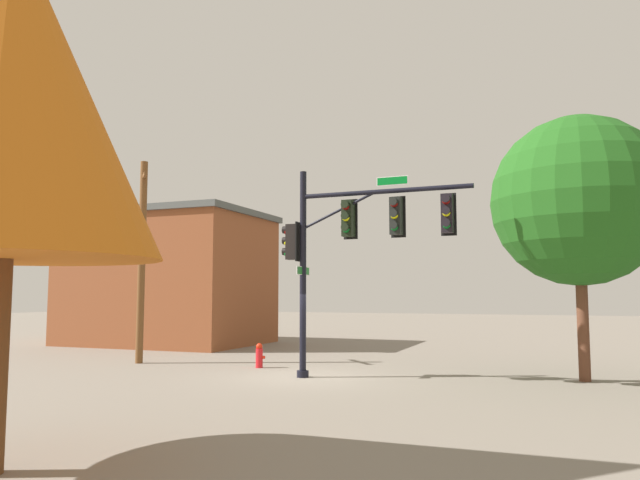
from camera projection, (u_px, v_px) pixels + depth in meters
ground_plane at (303, 377)px, 17.97m from camera, size 120.00×120.00×0.00m
signal_pole_assembly at (354, 234)px, 17.73m from camera, size 5.86×0.94×6.31m
utility_pole at (142, 257)px, 22.00m from camera, size 1.30×1.42×7.46m
fire_hydrant at (259, 356)px, 20.34m from camera, size 0.33×0.24×0.83m
tree_near at (578, 201)px, 17.60m from camera, size 5.05×5.05×7.79m
tree_mid at (8, 88)px, 8.80m from camera, size 4.59×4.59×8.12m
brick_building at (169, 278)px, 30.43m from camera, size 9.54×6.98×6.63m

